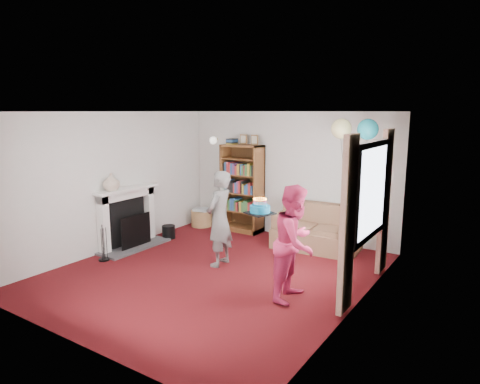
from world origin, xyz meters
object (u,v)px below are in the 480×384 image
Objects in this scene: person_striped at (220,219)px; person_magenta at (295,243)px; bookcase at (243,189)px; sofa at (318,232)px; birthday_cake at (260,209)px.

person_magenta is at bearing 67.86° from person_striped.
bookcase is 2.12m from person_striped.
person_magenta reaches higher than sofa.
bookcase is 2.89m from birthday_cake.
birthday_cake is at bearing -52.16° from bookcase.
bookcase reaches higher than person_striped.
sofa is at bearing 144.58° from person_striped.
person_striped is 1.00× the size of person_magenta.
person_striped reaches higher than birthday_cake.
bookcase is at bearing 127.84° from birthday_cake.
person_striped is (0.82, -1.95, -0.11)m from bookcase.
person_striped reaches higher than sofa.
person_magenta is at bearing -13.77° from birthday_cake.
person_magenta is (0.60, -2.20, 0.47)m from sofa.
birthday_cake is at bearing -95.66° from sofa.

